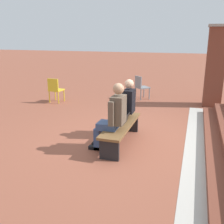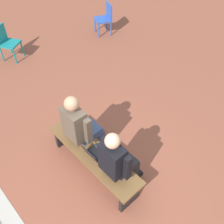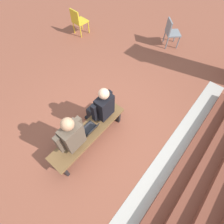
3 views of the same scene
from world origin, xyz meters
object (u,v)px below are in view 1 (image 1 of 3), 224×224
object	(u,v)px
person_student	(124,106)
plastic_chair_by_pillar	(141,86)
bench	(121,128)
person_adult	(113,115)
plastic_chair_near_bench_left	(55,89)
laptop	(122,121)

from	to	relation	value
person_student	plastic_chair_by_pillar	xyz separation A→B (m)	(-3.67, -0.38, -0.23)
bench	person_adult	bearing A→B (deg)	-10.90
plastic_chair_near_bench_left	plastic_chair_by_pillar	distance (m)	3.02
bench	plastic_chair_near_bench_left	bearing A→B (deg)	-131.34
plastic_chair_by_pillar	person_student	bearing A→B (deg)	5.95
person_student	laptop	bearing A→B (deg)	10.48
person_student	laptop	world-z (taller)	person_student
person_adult	laptop	xyz separation A→B (m)	(-0.41, 0.08, -0.23)
laptop	plastic_chair_by_pillar	distance (m)	4.12
bench	person_adult	world-z (taller)	person_adult
laptop	plastic_chair_by_pillar	world-z (taller)	plastic_chair_by_pillar
person_student	person_adult	size ratio (longest dim) A/B	0.96
person_adult	person_student	bearing A→B (deg)	179.76
bench	laptop	bearing A→B (deg)	167.63
bench	person_adult	xyz separation A→B (m)	(0.36, -0.07, 0.38)
laptop	plastic_chair_by_pillar	xyz separation A→B (m)	(-4.09, -0.46, -0.02)
laptop	plastic_chair_near_bench_left	xyz separation A→B (m)	(-2.70, -3.15, -0.02)
laptop	plastic_chair_near_bench_left	world-z (taller)	plastic_chair_near_bench_left
person_student	plastic_chair_by_pillar	size ratio (longest dim) A/B	1.57
person_student	plastic_chair_near_bench_left	distance (m)	3.83
bench	person_student	xyz separation A→B (m)	(-0.48, -0.07, 0.35)
bench	person_student	world-z (taller)	person_student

